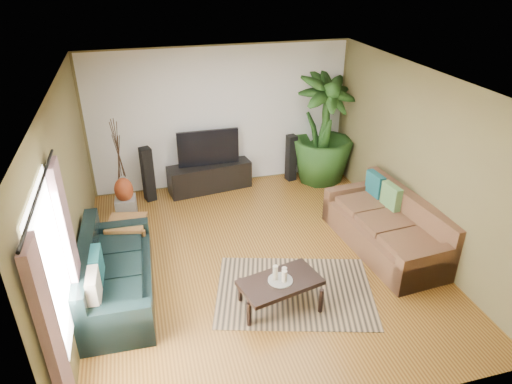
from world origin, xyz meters
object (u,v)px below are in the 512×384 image
object	(u,v)px
tv_stand	(210,177)
side_table	(129,237)
television	(208,148)
speaker_left	(148,174)
vase	(124,190)
speaker_right	(291,158)
potted_plant	(323,129)
pedestal	(126,207)
sofa_right	(386,224)
coffee_table	(280,293)
sofa_left	(117,271)

from	to	relation	value
tv_stand	side_table	xyz separation A→B (m)	(-1.57, -1.83, 0.02)
television	speaker_left	world-z (taller)	television
vase	side_table	distance (m)	1.22
television	vase	xyz separation A→B (m)	(-1.60, -0.63, -0.37)
speaker_right	television	bearing A→B (deg)	170.09
speaker_right	tv_stand	bearing A→B (deg)	170.09
potted_plant	side_table	size ratio (longest dim) A/B	3.75
pedestal	potted_plant	bearing A→B (deg)	7.10
speaker_left	side_table	distance (m)	1.76
sofa_right	potted_plant	distance (m)	2.62
tv_stand	speaker_right	xyz separation A→B (m)	(1.67, 0.00, 0.21)
tv_stand	vase	distance (m)	1.74
television	speaker_left	size ratio (longest dim) A/B	1.12
tv_stand	television	world-z (taller)	television
coffee_table	speaker_left	world-z (taller)	speaker_left
side_table	tv_stand	bearing A→B (deg)	49.40
vase	speaker_left	bearing A→B (deg)	49.24
television	pedestal	xyz separation A→B (m)	(-1.60, -0.63, -0.70)
sofa_right	potted_plant	bearing A→B (deg)	175.94
tv_stand	speaker_left	world-z (taller)	speaker_left
potted_plant	tv_stand	bearing A→B (deg)	176.03
sofa_right	television	distance (m)	3.56
sofa_right	coffee_table	distance (m)	2.19
sofa_left	potted_plant	bearing A→B (deg)	-54.05
side_table	speaker_right	bearing A→B (deg)	29.50
television	side_table	distance (m)	2.48
speaker_right	pedestal	distance (m)	3.34
sofa_right	speaker_right	size ratio (longest dim) A/B	2.32
pedestal	vase	size ratio (longest dim) A/B	0.78
speaker_left	speaker_right	bearing A→B (deg)	-14.34
sofa_left	tv_stand	distance (m)	3.31
speaker_left	speaker_right	size ratio (longest dim) A/B	1.09
speaker_left	potted_plant	bearing A→B (deg)	-17.41
television	pedestal	size ratio (longest dim) A/B	3.34
television	speaker_right	world-z (taller)	television
sofa_right	television	bearing A→B (deg)	-144.66
tv_stand	television	distance (m)	0.61
coffee_table	potted_plant	size ratio (longest dim) A/B	0.48
coffee_table	television	bearing A→B (deg)	81.26
pedestal	side_table	world-z (taller)	side_table
coffee_table	speaker_left	distance (m)	3.75
sofa_left	vase	distance (m)	2.20
television	potted_plant	world-z (taller)	potted_plant
sofa_left	coffee_table	size ratio (longest dim) A/B	1.97
side_table	sofa_left	bearing A→B (deg)	-98.59
speaker_right	side_table	world-z (taller)	speaker_right
sofa_right	speaker_right	xyz separation A→B (m)	(-0.62, 2.69, 0.05)
television	speaker_left	distance (m)	1.22
pedestal	speaker_right	bearing A→B (deg)	11.01
television	coffee_table	bearing A→B (deg)	-85.29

